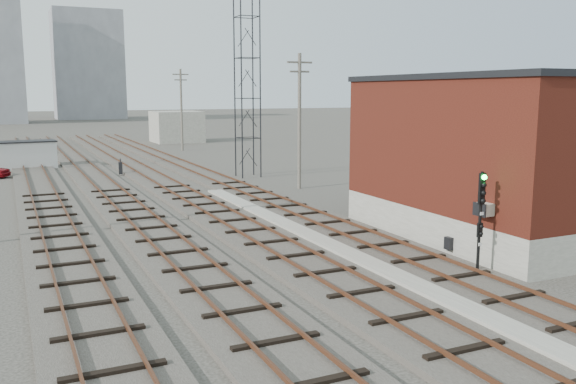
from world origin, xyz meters
TOP-DOWN VIEW (x-y plane):
  - ground at (0.00, 60.00)m, footprint 320.00×320.00m
  - track_right at (2.50, 39.00)m, footprint 3.20×90.00m
  - track_mid_right at (-1.50, 39.00)m, footprint 3.20×90.00m
  - track_mid_left at (-5.50, 39.00)m, footprint 3.20×90.00m
  - track_left at (-9.50, 39.00)m, footprint 3.20×90.00m
  - platform_curb at (0.50, 14.00)m, footprint 0.90×28.00m
  - brick_building at (7.50, 12.00)m, footprint 6.54×12.20m
  - lattice_tower at (5.50, 35.00)m, footprint 1.60×1.60m
  - utility_pole_right_a at (6.50, 28.00)m, footprint 1.80×0.24m
  - utility_pole_right_b at (6.50, 58.00)m, footprint 1.80×0.24m
  - apartment_right at (8.00, 150.00)m, footprint 16.00×12.00m
  - shed_right at (9.00, 70.00)m, footprint 6.00×6.00m
  - signal_mast at (3.70, 7.53)m, footprint 0.40×0.40m
  - switch_stand at (-3.35, 39.88)m, footprint 0.34×0.34m
  - site_trailer at (-10.28, 47.81)m, footprint 5.81×2.93m

SIDE VIEW (x-z plane):
  - ground at x=0.00m, z-range 0.00..0.00m
  - track_right at x=2.50m, z-range -0.09..0.30m
  - track_mid_right at x=-1.50m, z-range -0.09..0.30m
  - track_mid_left at x=-5.50m, z-range -0.09..0.30m
  - track_left at x=-9.50m, z-range -0.09..0.30m
  - platform_curb at x=0.50m, z-range 0.00..0.26m
  - switch_stand at x=-3.35m, z-range -0.03..1.20m
  - site_trailer at x=-10.28m, z-range 0.01..2.37m
  - shed_right at x=9.00m, z-range 0.00..4.00m
  - signal_mast at x=3.70m, z-range 0.28..3.99m
  - brick_building at x=7.50m, z-range 0.02..7.24m
  - utility_pole_right_a at x=6.50m, z-range 0.30..9.30m
  - utility_pole_right_b at x=6.50m, z-range 0.30..9.30m
  - lattice_tower at x=5.50m, z-range 0.00..15.00m
  - apartment_right at x=8.00m, z-range 0.00..26.00m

